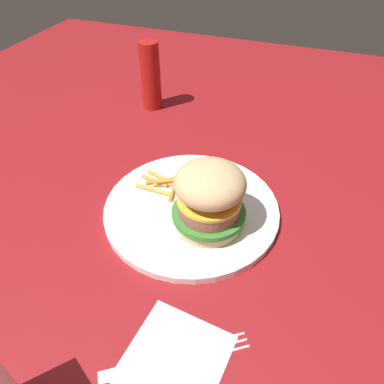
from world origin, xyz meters
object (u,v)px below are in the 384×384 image
at_px(plate, 192,209).
at_px(fries_pile, 167,183).
at_px(sandwich, 209,197).
at_px(ketchup_bottle, 151,76).
at_px(fork, 177,357).
at_px(napkin, 175,358).

relative_size(plate, fries_pile, 2.72).
bearing_deg(sandwich, ketchup_bottle, 126.90).
bearing_deg(fork, napkin, -144.97).
height_order(sandwich, fork, sandwich).
bearing_deg(sandwich, plate, 143.75).
relative_size(plate, sandwich, 2.54).
bearing_deg(sandwich, fork, -81.79).
bearing_deg(fork, plate, 105.97).
xyz_separation_m(sandwich, ketchup_bottle, (-0.24, 0.33, 0.01)).
xyz_separation_m(fries_pile, napkin, (0.12, -0.26, -0.02)).
relative_size(napkin, ketchup_bottle, 0.73).
relative_size(sandwich, ketchup_bottle, 0.74).
height_order(plate, ketchup_bottle, ketchup_bottle).
xyz_separation_m(plate, napkin, (0.06, -0.23, -0.01)).
bearing_deg(ketchup_bottle, plate, -55.15).
distance_m(fork, ketchup_bottle, 0.60).
relative_size(plate, fork, 1.86).
height_order(napkin, ketchup_bottle, ketchup_bottle).
distance_m(napkin, fork, 0.00).
bearing_deg(napkin, fries_pile, 114.92).
bearing_deg(plate, napkin, -74.39).
bearing_deg(fries_pile, sandwich, -33.04).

